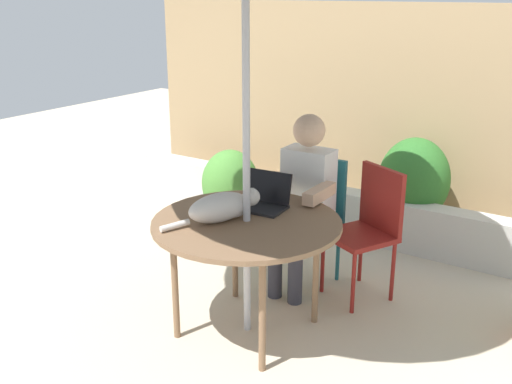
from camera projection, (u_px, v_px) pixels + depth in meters
The scene contains 11 objects.
ground_plane at pixel (247, 329), 3.80m from camera, with size 14.00×14.00×0.00m, color beige.
fence_back at pixel (396, 115), 5.37m from camera, with size 5.30×0.08×1.94m, color tan.
planter_wall_low at pixel (362, 216), 5.11m from camera, with size 4.77×0.20×0.41m, color beige.
patio_table at pixel (247, 229), 3.58m from camera, with size 1.13×1.13×0.74m.
chair_occupied at pixel (313, 210), 4.30m from camera, with size 0.40×0.40×0.91m.
chair_empty at pixel (370, 222), 4.08m from camera, with size 0.54×0.54×0.91m.
person_seated at pixel (303, 194), 4.12m from camera, with size 0.48×0.48×1.25m.
laptop at pixel (265, 197), 3.77m from camera, with size 0.32×0.27×0.21m.
cat at pixel (223, 207), 3.55m from camera, with size 0.34×0.61×0.17m.
potted_plant_near_fence at pixel (230, 189), 5.11m from camera, with size 0.48×0.48×0.77m.
potted_plant_by_chair at pixel (414, 185), 5.04m from camera, with size 0.59×0.59×0.88m.
Camera 1 is at (1.87, -2.74, 2.04)m, focal length 42.17 mm.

